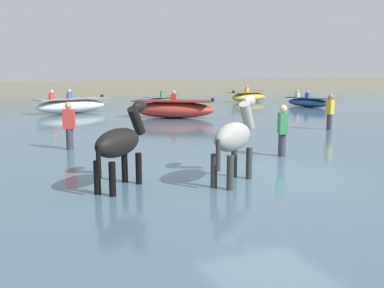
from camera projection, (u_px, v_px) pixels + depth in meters
name	position (u px, v px, depth m)	size (l,w,h in m)	color
ground_plane	(271.00, 191.00, 8.99)	(120.00, 120.00, 0.00)	#666051
water_surface	(137.00, 128.00, 18.02)	(90.00, 90.00, 0.29)	#476675
horse_lead_grey	(234.00, 139.00, 8.45)	(1.62, 1.36, 1.97)	gray
horse_trailing_black	(120.00, 144.00, 8.03)	(1.47, 1.43, 1.90)	black
boat_far_inshore	(249.00, 97.00, 31.48)	(3.49, 2.07, 1.20)	gold
boat_far_offshore	(308.00, 102.00, 26.88)	(1.71, 3.27, 1.04)	#28518E
boat_near_port	(71.00, 106.00, 22.86)	(4.13, 2.52, 1.26)	silver
boat_mid_channel	(173.00, 109.00, 20.47)	(4.06, 3.38, 1.31)	#BC382D
boat_distant_west	(162.00, 101.00, 28.42)	(2.63, 1.49, 1.02)	#B2AD9E
person_wading_close	(330.00, 114.00, 16.25)	(0.37, 0.31, 1.63)	#383842
person_onlooker_left	(69.00, 129.00, 12.10)	(0.37, 0.30, 1.63)	#383842
person_onlooker_right	(282.00, 134.00, 11.13)	(0.30, 0.37, 1.63)	#383842
far_shoreline	(66.00, 90.00, 37.88)	(80.00, 2.40, 1.71)	gray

